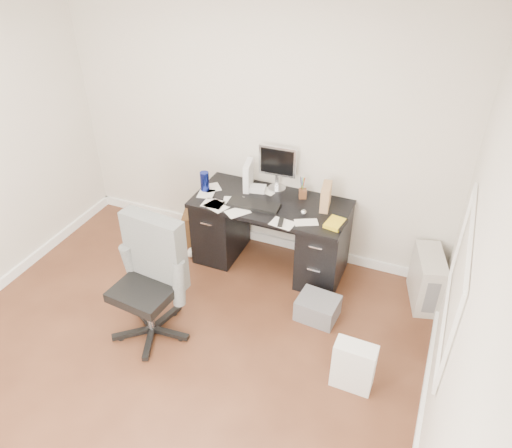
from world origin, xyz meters
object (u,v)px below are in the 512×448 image
at_px(office_chair, 145,284).
at_px(wicker_basket, 201,225).
at_px(desk, 270,232).
at_px(keyboard, 254,205).
at_px(pc_tower, 427,279).
at_px(lcd_monitor, 277,168).

bearing_deg(office_chair, wicker_basket, 105.74).
distance_m(desk, office_chair, 1.44).
xyz_separation_m(keyboard, wicker_basket, (-0.73, 0.25, -0.59)).
bearing_deg(wicker_basket, pc_tower, -1.93).
bearing_deg(desk, lcd_monitor, 98.05).
relative_size(desk, wicker_basket, 4.24).
distance_m(desk, keyboard, 0.41).
bearing_deg(keyboard, wicker_basket, 156.85).
distance_m(office_chair, pc_tower, 2.54).
relative_size(keyboard, office_chair, 0.44).
relative_size(pc_tower, wicker_basket, 1.46).
xyz_separation_m(lcd_monitor, office_chair, (-0.57, -1.56, -0.43)).
relative_size(keyboard, pc_tower, 0.96).
relative_size(lcd_monitor, keyboard, 0.95).
distance_m(lcd_monitor, wicker_basket, 1.16).
relative_size(desk, pc_tower, 2.91).
relative_size(office_chair, wicker_basket, 3.15).
xyz_separation_m(keyboard, office_chair, (-0.48, -1.17, -0.21)).
xyz_separation_m(office_chair, wicker_basket, (-0.25, 1.42, -0.38)).
bearing_deg(keyboard, pc_tower, 1.81).
height_order(keyboard, pc_tower, keyboard).
height_order(keyboard, office_chair, office_chair).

